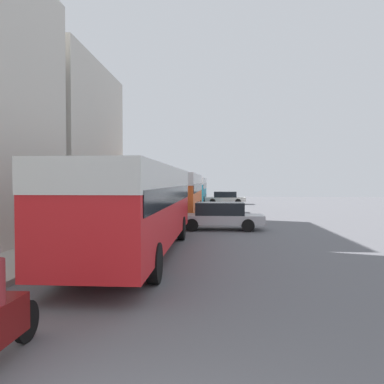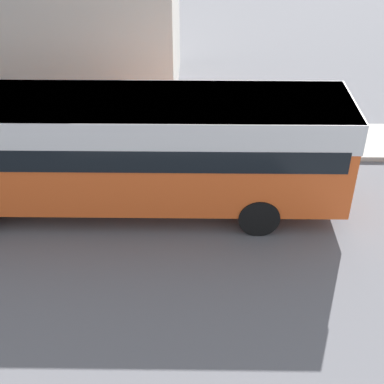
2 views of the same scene
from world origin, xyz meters
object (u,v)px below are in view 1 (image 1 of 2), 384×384
object	(u,v)px
car_crossing	(225,197)
pedestrian_near_curb	(87,215)
car_far_curb	(220,215)
bus_third_in_line	(194,187)
bus_following	(181,189)
bus_lead	(138,198)

from	to	relation	value
car_crossing	pedestrian_near_curb	xyz separation A→B (m)	(-6.27, -26.12, 0.35)
car_far_curb	car_crossing	bearing A→B (deg)	178.16
pedestrian_near_curb	bus_third_in_line	bearing A→B (deg)	83.93
bus_following	bus_lead	bearing A→B (deg)	-90.34
car_far_curb	pedestrian_near_curb	xyz separation A→B (m)	(-5.56, -4.03, 0.33)
car_crossing	car_far_curb	xyz separation A→B (m)	(-0.71, -22.09, 0.01)
bus_lead	bus_following	bearing A→B (deg)	89.66
bus_following	bus_third_in_line	size ratio (longest dim) A/B	1.02
bus_lead	car_crossing	xyz separation A→B (m)	(3.48, 29.04, -1.21)
bus_lead	bus_third_in_line	size ratio (longest dim) A/B	1.00
car_far_curb	pedestrian_near_curb	size ratio (longest dim) A/B	2.48
bus_following	pedestrian_near_curb	xyz separation A→B (m)	(-2.87, -11.19, -0.88)
car_far_curb	pedestrian_near_curb	distance (m)	6.88
bus_lead	bus_following	size ratio (longest dim) A/B	0.98
bus_lead	bus_following	distance (m)	14.10
pedestrian_near_curb	car_far_curb	bearing A→B (deg)	35.89
bus_following	car_far_curb	xyz separation A→B (m)	(2.69, -7.16, -1.22)
bus_lead	car_crossing	size ratio (longest dim) A/B	2.49
bus_third_in_line	car_crossing	xyz separation A→B (m)	(3.45, -0.41, -1.16)
bus_following	car_far_curb	bearing A→B (deg)	-69.42
bus_lead	car_crossing	distance (m)	29.27
bus_third_in_line	car_far_curb	bearing A→B (deg)	-83.06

